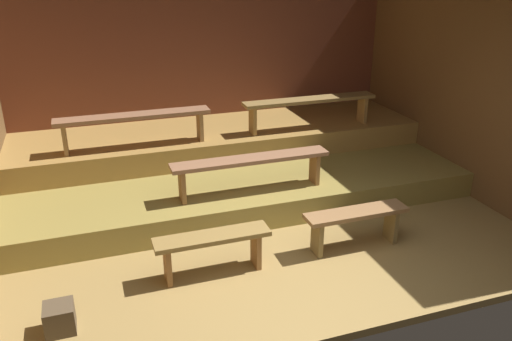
# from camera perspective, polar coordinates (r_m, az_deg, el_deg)

# --- Properties ---
(ground) EXTENTS (6.49, 4.93, 0.08)m
(ground) POSITION_cam_1_polar(r_m,az_deg,el_deg) (6.46, -0.76, -4.51)
(ground) COLOR olive
(wall_back) EXTENTS (6.49, 0.06, 2.80)m
(wall_back) POSITION_cam_1_polar(r_m,az_deg,el_deg) (7.92, -5.67, 11.50)
(wall_back) COLOR brown
(wall_back) RESTS_ON ground
(wall_right) EXTENTS (0.06, 4.93, 2.80)m
(wall_right) POSITION_cam_1_polar(r_m,az_deg,el_deg) (7.34, 21.31, 9.24)
(wall_right) COLOR brown
(wall_right) RESTS_ON ground
(platform_lower) EXTENTS (5.69, 2.67, 0.32)m
(platform_lower) POSITION_cam_1_polar(r_m,az_deg,el_deg) (7.01, -2.64, -0.48)
(platform_lower) COLOR olive
(platform_lower) RESTS_ON ground
(platform_middle) EXTENTS (5.69, 1.42, 0.32)m
(platform_middle) POSITION_cam_1_polar(r_m,az_deg,el_deg) (7.46, -4.05, 3.54)
(platform_middle) COLOR olive
(platform_middle) RESTS_ON platform_lower
(bench_floor_left) EXTENTS (1.13, 0.26, 0.43)m
(bench_floor_left) POSITION_cam_1_polar(r_m,az_deg,el_deg) (5.05, -4.83, -8.10)
(bench_floor_left) COLOR olive
(bench_floor_left) RESTS_ON ground
(bench_floor_right) EXTENTS (1.13, 0.26, 0.43)m
(bench_floor_right) POSITION_cam_1_polar(r_m,az_deg,el_deg) (5.57, 10.96, -5.33)
(bench_floor_right) COLOR olive
(bench_floor_right) RESTS_ON ground
(bench_lower_center) EXTENTS (1.87, 0.26, 0.43)m
(bench_lower_center) POSITION_cam_1_polar(r_m,az_deg,el_deg) (5.99, -0.56, 0.74)
(bench_lower_center) COLOR #8C6043
(bench_lower_center) RESTS_ON platform_lower
(bench_middle_left) EXTENTS (1.93, 0.26, 0.43)m
(bench_middle_left) POSITION_cam_1_polar(r_m,az_deg,el_deg) (6.72, -13.32, 5.43)
(bench_middle_left) COLOR #8D6043
(bench_middle_left) RESTS_ON platform_middle
(bench_middle_right) EXTENTS (1.93, 0.26, 0.43)m
(bench_middle_right) POSITION_cam_1_polar(r_m,az_deg,el_deg) (7.34, 5.96, 7.34)
(bench_middle_right) COLOR olive
(bench_middle_right) RESTS_ON platform_middle
(wooden_crate_floor) EXTENTS (0.24, 0.24, 0.24)m
(wooden_crate_floor) POSITION_cam_1_polar(r_m,az_deg,el_deg) (4.74, -20.83, -14.97)
(wooden_crate_floor) COLOR #4D3E2B
(wooden_crate_floor) RESTS_ON ground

